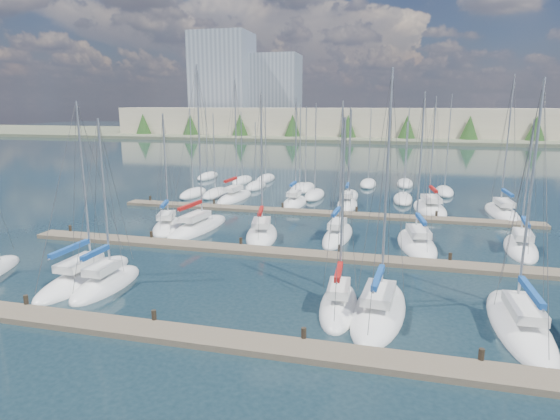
% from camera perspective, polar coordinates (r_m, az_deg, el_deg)
% --- Properties ---
extents(ground, '(400.00, 400.00, 0.00)m').
position_cam_1_polar(ground, '(78.65, 8.30, 4.38)').
color(ground, '#1B2E36').
rests_on(ground, ground).
extents(dock_near, '(44.00, 1.93, 1.10)m').
position_cam_1_polar(dock_near, '(23.81, -7.38, -15.42)').
color(dock_near, '#6B5E4C').
rests_on(dock_near, ground).
extents(dock_mid, '(44.00, 1.93, 1.10)m').
position_cam_1_polar(dock_mid, '(36.15, 0.79, -5.27)').
color(dock_mid, '#6B5E4C').
rests_on(dock_mid, ground).
extents(dock_far, '(44.00, 1.93, 1.10)m').
position_cam_1_polar(dock_far, '(49.38, 4.58, -0.35)').
color(dock_far, '#6B5E4C').
rests_on(dock_far, ground).
extents(sailboat_i, '(3.80, 9.87, 15.48)m').
position_cam_1_polar(sailboat_i, '(44.00, -9.95, -2.10)').
color(sailboat_i, white).
rests_on(sailboat_i, ground).
extents(sailboat_q, '(4.32, 9.35, 12.94)m').
position_cam_1_polar(sailboat_q, '(53.81, 17.79, 0.18)').
color(sailboat_q, white).
rests_on(sailboat_q, ground).
extents(sailboat_k, '(2.65, 8.16, 12.39)m').
position_cam_1_polar(sailboat_k, '(41.08, 7.05, -3.08)').
color(sailboat_k, white).
rests_on(sailboat_k, ground).
extents(sailboat_d, '(2.45, 6.87, 11.43)m').
position_cam_1_polar(sailboat_d, '(27.33, 7.17, -11.44)').
color(sailboat_d, white).
rests_on(sailboat_d, ground).
extents(sailboat_m, '(3.18, 7.96, 11.02)m').
position_cam_1_polar(sailboat_m, '(42.04, 27.27, -4.09)').
color(sailboat_m, white).
rests_on(sailboat_m, ground).
extents(sailboat_h, '(4.20, 6.93, 11.26)m').
position_cam_1_polar(sailboat_h, '(44.82, -13.55, -2.01)').
color(sailboat_h, white).
rests_on(sailboat_h, ground).
extents(sailboat_b, '(2.99, 8.99, 12.29)m').
position_cam_1_polar(sailboat_b, '(33.73, -22.67, -7.61)').
color(sailboat_b, white).
rests_on(sailboat_b, ground).
extents(sailboat_c, '(2.48, 6.57, 11.29)m').
position_cam_1_polar(sailboat_c, '(32.10, -20.41, -8.43)').
color(sailboat_c, white).
rests_on(sailboat_c, ground).
extents(sailboat_p, '(2.63, 6.86, 11.75)m').
position_cam_1_polar(sailboat_p, '(53.88, 8.21, 0.71)').
color(sailboat_p, white).
rests_on(sailboat_p, ground).
extents(sailboat_l, '(4.03, 8.98, 13.09)m').
position_cam_1_polar(sailboat_l, '(40.01, 16.32, -3.97)').
color(sailboat_l, white).
rests_on(sailboat_l, ground).
extents(sailboat_f, '(2.88, 9.48, 13.36)m').
position_cam_1_polar(sailboat_f, '(27.85, 27.14, -12.39)').
color(sailboat_f, white).
rests_on(sailboat_f, ground).
extents(sailboat_j, '(4.23, 8.06, 12.98)m').
position_cam_1_polar(sailboat_j, '(41.06, -2.25, -3.01)').
color(sailboat_j, white).
rests_on(sailboat_j, ground).
extents(sailboat_e, '(3.56, 9.03, 13.94)m').
position_cam_1_polar(sailboat_e, '(27.11, 11.95, -11.86)').
color(sailboat_e, white).
rests_on(sailboat_e, ground).
extents(sailboat_o, '(2.46, 6.72, 12.83)m').
position_cam_1_polar(sailboat_o, '(54.20, 1.78, 0.91)').
color(sailboat_o, white).
rests_on(sailboat_o, ground).
extents(sailboat_r, '(3.30, 9.48, 15.08)m').
position_cam_1_polar(sailboat_r, '(54.56, 25.44, -0.27)').
color(sailboat_r, white).
rests_on(sailboat_r, ground).
extents(sailboat_n, '(3.27, 8.58, 15.05)m').
position_cam_1_polar(sailboat_n, '(57.52, -5.54, 1.56)').
color(sailboat_n, white).
rests_on(sailboat_n, ground).
extents(distant_boats, '(36.93, 20.75, 13.30)m').
position_cam_1_polar(distant_boats, '(63.38, 2.82, 2.74)').
color(distant_boats, '#9EA0A5').
rests_on(distant_boats, ground).
extents(shoreline, '(400.00, 60.00, 38.00)m').
position_cam_1_polar(shoreline, '(168.57, 7.13, 11.40)').
color(shoreline, '#666B51').
rests_on(shoreline, ground).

